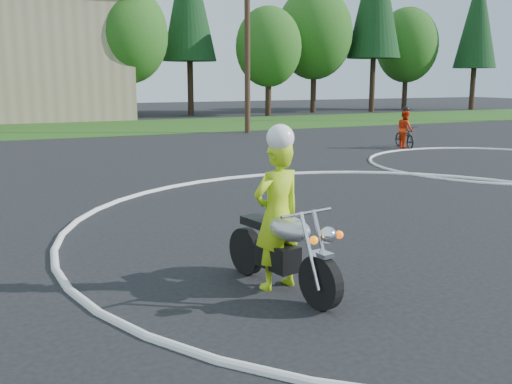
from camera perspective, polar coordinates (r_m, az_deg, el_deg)
name	(u,v)px	position (r m, az deg, el deg)	size (l,w,h in m)	color
grass_strip	(123,127)	(33.05, -13.16, 6.33)	(120.00, 10.00, 0.02)	#1E4714
course_markings	(434,201)	(13.32, 17.38, -0.85)	(19.05, 19.05, 0.12)	silver
primary_motorcycle	(283,249)	(7.29, 2.69, -5.70)	(0.76, 2.17, 1.15)	black
rider_primary_grp	(277,211)	(7.28, 2.15, -1.87)	(0.78, 0.59, 2.14)	#ABD616
rider_second_grp	(405,133)	(23.28, 14.66, 5.70)	(1.03, 1.79, 1.63)	black
treeline	(292,26)	(45.44, 3.63, 16.20)	(38.20, 8.10, 14.52)	#382619
utility_poles	(247,26)	(28.84, -0.88, 16.26)	(41.60, 1.12, 10.00)	#473321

